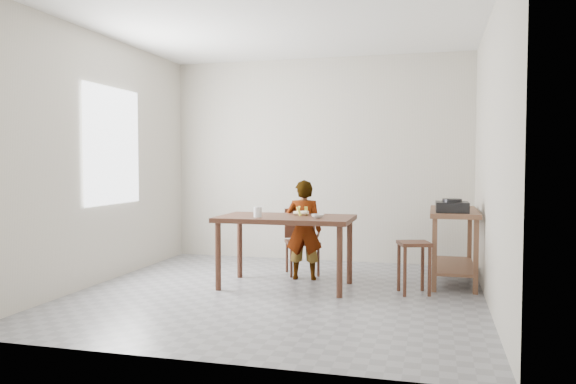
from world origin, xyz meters
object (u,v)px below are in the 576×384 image
(stool, at_px, (414,268))
(prep_counter, at_px, (453,246))
(child, at_px, (304,230))
(dining_table, at_px, (286,252))
(dining_chair, at_px, (302,242))

(stool, bearing_deg, prep_counter, 59.51)
(prep_counter, height_order, child, child)
(dining_table, distance_m, stool, 1.33)
(dining_table, bearing_deg, prep_counter, 22.15)
(child, height_order, stool, child)
(prep_counter, bearing_deg, dining_chair, -179.86)
(dining_table, relative_size, child, 1.25)
(dining_table, relative_size, stool, 2.67)
(child, xyz_separation_m, dining_chair, (-0.08, 0.27, -0.18))
(dining_chair, bearing_deg, prep_counter, -23.80)
(prep_counter, bearing_deg, dining_table, -157.85)
(prep_counter, distance_m, child, 1.65)
(prep_counter, xyz_separation_m, dining_chair, (-1.70, -0.00, -0.02))
(prep_counter, relative_size, child, 1.07)
(child, relative_size, stool, 2.14)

